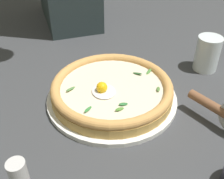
{
  "coord_description": "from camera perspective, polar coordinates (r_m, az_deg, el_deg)",
  "views": [
    {
      "loc": [
        -0.48,
        0.19,
        0.45
      ],
      "look_at": [
        0.04,
        -0.0,
        0.03
      ],
      "focal_mm": 43.94,
      "sensor_mm": 36.0,
      "label": 1
    }
  ],
  "objects": [
    {
      "name": "pizza",
      "position": [
        0.69,
        -0.02,
        0.11
      ],
      "size": [
        0.31,
        0.31,
        0.06
      ],
      "color": "tan",
      "rests_on": "pizza_plate"
    },
    {
      "name": "ground_plane",
      "position": [
        0.69,
        1.14,
        -5.02
      ],
      "size": [
        2.4,
        2.4,
        0.03
      ],
      "primitive_type": "cube",
      "color": "#3A3B3E",
      "rests_on": "ground"
    },
    {
      "name": "drinking_glass",
      "position": [
        0.86,
        19.14,
        6.64
      ],
      "size": [
        0.07,
        0.07,
        0.1
      ],
      "color": "silver",
      "rests_on": "ground"
    },
    {
      "name": "pizza_plate",
      "position": [
        0.71,
        0.0,
        -1.69
      ],
      "size": [
        0.33,
        0.33,
        0.01
      ],
      "primitive_type": "cylinder",
      "color": "white",
      "rests_on": "ground"
    },
    {
      "name": "pizza_cutter",
      "position": [
        0.66,
        21.09,
        -3.81
      ],
      "size": [
        0.16,
        0.07,
        0.09
      ],
      "color": "silver",
      "rests_on": "ground"
    }
  ]
}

